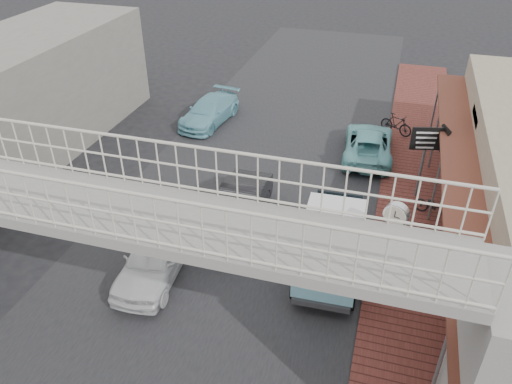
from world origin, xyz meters
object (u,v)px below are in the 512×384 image
Objects in this scene: arrow_sign at (448,140)px; dark_sedan at (240,208)px; white_hatchback at (156,256)px; angkot_van at (331,241)px; motorcycle_near at (436,206)px; angkot_curb at (368,144)px; street_clock at (396,218)px; motorcycle_far at (396,124)px; angkot_far at (209,111)px.

dark_sedan is at bearing -164.60° from arrow_sign.
white_hatchback is 5.58m from angkot_van.
motorcycle_near is at bearing 16.57° from dark_sedan.
motorcycle_near is 0.51× the size of arrow_sign.
street_clock is at bearing 95.61° from angkot_curb.
motorcycle_near is at bearing 49.34° from angkot_van.
angkot_van is at bearing 161.56° from motorcycle_near.
white_hatchback is 11.43m from angkot_curb.
street_clock reaches higher than motorcycle_far.
motorcycle_near is (6.85, 2.45, -0.22)m from dark_sedan.
angkot_curb is 1.05× the size of angkot_far.
street_clock is at bearing -150.83° from motorcycle_far.
angkot_curb is 1.47× the size of arrow_sign.
street_clock reaches higher than angkot_curb.
white_hatchback is 1.34× the size of arrow_sign.
angkot_curb is 4.53m from arrow_sign.
street_clock is at bearing -179.75° from motorcycle_near.
motorcycle_near is 0.94× the size of motorcycle_far.
angkot_far is (-4.25, 8.03, -0.10)m from dark_sedan.
angkot_curb is at bearing 85.19° from angkot_van.
angkot_far is at bearing 145.77° from arrow_sign.
angkot_van is (3.55, -1.68, 0.56)m from dark_sedan.
arrow_sign is (0.06, 1.38, 2.09)m from motorcycle_near.
angkot_far is 12.42m from motorcycle_near.
angkot_curb is (5.72, 9.90, -0.08)m from white_hatchback.
motorcycle_near is (2.90, -4.19, -0.12)m from angkot_curb.
white_hatchback is at bearing 56.30° from angkot_curb.
dark_sedan reaches higher than white_hatchback.
angkot_far is at bearing 83.45° from motorcycle_near.
angkot_curb is at bearing 56.12° from dark_sedan.
dark_sedan is 9.08m from angkot_far.
angkot_van reaches higher than motorcycle_near.
arrow_sign is (2.96, -2.80, 1.97)m from angkot_curb.
angkot_far is 12.47m from angkot_van.
white_hatchback is 11.56m from angkot_far.
arrow_sign reaches higher than dark_sedan.
motorcycle_far reaches higher than motorcycle_near.
angkot_curb is at bearing -2.39° from angkot_far.
angkot_curb is 8.73m from street_clock.
angkot_far is at bearing 151.72° from street_clock.
motorcycle_far is at bearing 95.55° from arrow_sign.
arrow_sign is at bearing 132.85° from angkot_curb.
white_hatchback reaches higher than motorcycle_near.
angkot_curb reaches higher than motorcycle_near.
dark_sedan is 2.64× the size of motorcycle_far.
street_clock is at bearing -38.39° from angkot_far.
street_clock is (9.57, -9.79, 1.95)m from angkot_far.
dark_sedan is 7.72m from angkot_curb.
angkot_far is 1.45× the size of street_clock.
angkot_curb is at bearing 54.82° from motorcycle_near.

